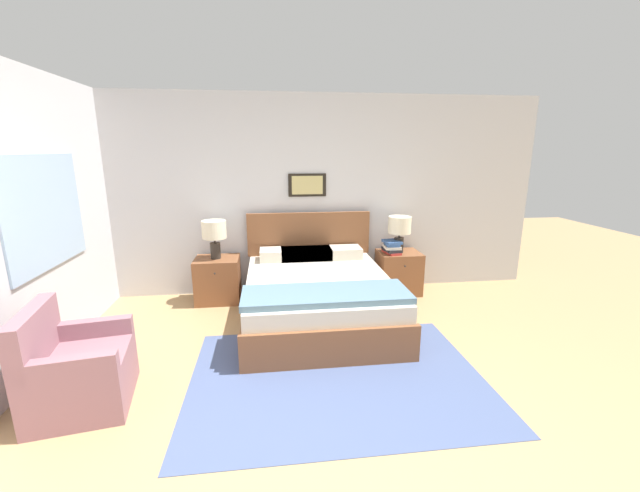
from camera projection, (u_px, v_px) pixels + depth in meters
The scene contains 15 objects.
ground_plane at pixel (310, 449), 2.56m from camera, with size 16.00×16.00×0.00m, color tan.
wall_back at pixel (286, 196), 5.18m from camera, with size 6.85×0.09×2.60m.
wall_left at pixel (35, 220), 3.42m from camera, with size 0.08×5.41×2.60m.
area_rug_main at pixel (337, 377), 3.36m from camera, with size 2.48×1.83×0.01m.
bed at pixel (317, 295), 4.44m from camera, with size 1.63×2.01×1.09m.
armchair at pixel (76, 371), 2.95m from camera, with size 0.76×0.81×0.80m.
nightstand_near_window at pixel (218, 280), 5.01m from camera, with size 0.55×0.49×0.57m.
nightstand_by_door at pixel (398, 272), 5.30m from camera, with size 0.55×0.49×0.57m.
table_lamp_near_window at pixel (214, 232), 4.86m from camera, with size 0.30×0.30×0.48m.
table_lamp_by_door at pixel (400, 228), 5.15m from camera, with size 0.30×0.30×0.48m.
book_thick_bottom at pixel (392, 252), 5.17m from camera, with size 0.20×0.30×0.03m.
book_hardcover_middle at pixel (392, 250), 5.16m from camera, with size 0.22×0.29×0.04m.
book_novel_upper at pixel (392, 247), 5.15m from camera, with size 0.21×0.25×0.04m.
book_slim_near_top at pixel (392, 244), 5.15m from camera, with size 0.18×0.24×0.03m.
book_paperback_top at pixel (392, 242), 5.14m from camera, with size 0.23×0.27×0.03m.
Camera 1 is at (-0.21, -2.16, 1.91)m, focal length 22.00 mm.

